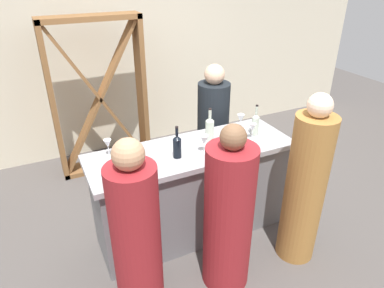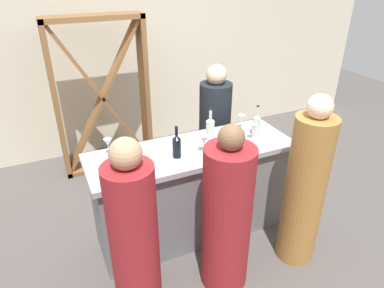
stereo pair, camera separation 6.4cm
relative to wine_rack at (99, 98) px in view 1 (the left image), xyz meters
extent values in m
plane|color=#4C4744|center=(0.47, -1.65, -0.96)|extent=(12.00, 12.00, 0.00)
cube|color=beige|center=(0.47, 0.55, 0.44)|extent=(8.00, 0.10, 2.80)
cube|color=slate|center=(0.47, -1.65, -0.51)|extent=(1.82, 0.57, 0.90)
cube|color=#99999E|center=(0.47, -1.65, -0.04)|extent=(1.90, 0.65, 0.05)
cube|color=brown|center=(-0.54, 0.00, 0.00)|extent=(0.06, 0.28, 1.93)
cube|color=brown|center=(0.54, 0.00, 0.00)|extent=(0.06, 0.28, 1.93)
cube|color=brown|center=(0.00, 0.00, 0.93)|extent=(1.15, 0.28, 0.06)
cube|color=brown|center=(0.00, 0.00, -0.93)|extent=(1.15, 0.28, 0.06)
cube|color=brown|center=(0.00, 0.00, 0.00)|extent=(1.06, 0.20, 1.82)
cube|color=brown|center=(0.00, 0.00, 0.00)|extent=(1.06, 0.20, 1.82)
cylinder|color=black|center=(0.29, -1.73, 0.07)|extent=(0.07, 0.07, 0.17)
cone|color=black|center=(0.29, -1.73, 0.18)|extent=(0.07, 0.07, 0.03)
cylinder|color=black|center=(0.29, -1.73, 0.23)|extent=(0.03, 0.03, 0.07)
cylinder|color=black|center=(0.29, -1.73, 0.27)|extent=(0.03, 0.03, 0.01)
cylinder|color=#B7C6B2|center=(0.70, -1.54, 0.08)|extent=(0.08, 0.08, 0.19)
cone|color=#B7C6B2|center=(0.70, -1.54, 0.19)|extent=(0.08, 0.08, 0.04)
cylinder|color=#B7C6B2|center=(0.70, -1.54, 0.25)|extent=(0.03, 0.03, 0.08)
cylinder|color=black|center=(0.70, -1.54, 0.29)|extent=(0.03, 0.03, 0.01)
cylinder|color=#B7C6B2|center=(1.14, -1.65, 0.08)|extent=(0.07, 0.07, 0.18)
cone|color=#B7C6B2|center=(1.14, -1.65, 0.19)|extent=(0.07, 0.07, 0.04)
cylinder|color=#B7C6B2|center=(1.14, -1.65, 0.25)|extent=(0.02, 0.02, 0.08)
cylinder|color=black|center=(1.14, -1.65, 0.29)|extent=(0.03, 0.03, 0.01)
cylinder|color=white|center=(0.53, -1.76, -0.01)|extent=(0.06, 0.06, 0.00)
cylinder|color=white|center=(0.53, -1.76, 0.03)|extent=(0.01, 0.01, 0.08)
cone|color=white|center=(0.53, -1.76, 0.11)|extent=(0.08, 0.08, 0.09)
cylinder|color=white|center=(1.07, -1.72, -0.01)|extent=(0.06, 0.06, 0.00)
cylinder|color=white|center=(1.07, -1.72, 0.03)|extent=(0.01, 0.01, 0.08)
cone|color=white|center=(1.07, -1.72, 0.11)|extent=(0.06, 0.06, 0.08)
cylinder|color=white|center=(1.10, -1.47, -0.01)|extent=(0.07, 0.07, 0.00)
cylinder|color=white|center=(1.10, -1.47, 0.02)|extent=(0.01, 0.01, 0.06)
cone|color=white|center=(1.10, -1.47, 0.10)|extent=(0.07, 0.07, 0.08)
cylinder|color=white|center=(-0.24, -1.46, -0.01)|extent=(0.07, 0.07, 0.00)
cylinder|color=white|center=(-0.24, -1.46, 0.03)|extent=(0.01, 0.01, 0.08)
cone|color=white|center=(-0.24, -1.46, 0.11)|extent=(0.07, 0.07, 0.07)
cylinder|color=#9E6B33|center=(1.21, -2.33, -0.26)|extent=(0.38, 0.38, 1.40)
sphere|color=beige|center=(1.21, -2.33, 0.52)|extent=(0.20, 0.20, 0.20)
cylinder|color=maroon|center=(0.46, -2.31, -0.32)|extent=(0.44, 0.44, 1.28)
sphere|color=brown|center=(0.46, -2.31, 0.41)|extent=(0.19, 0.19, 0.19)
cylinder|color=maroon|center=(-0.26, -2.23, -0.33)|extent=(0.38, 0.38, 1.27)
sphere|color=tan|center=(-0.26, -2.23, 0.40)|extent=(0.22, 0.22, 0.22)
cylinder|color=black|center=(1.06, -0.97, -0.32)|extent=(0.39, 0.39, 1.28)
sphere|color=#D8AD8C|center=(1.06, -0.97, 0.42)|extent=(0.22, 0.22, 0.22)
camera|label=1|loc=(-0.73, -4.14, 1.50)|focal=32.68mm
camera|label=2|loc=(-0.67, -4.16, 1.50)|focal=32.68mm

